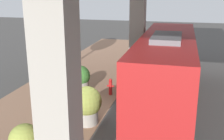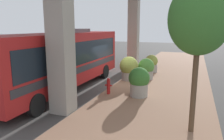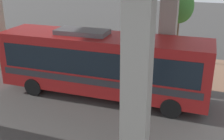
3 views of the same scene
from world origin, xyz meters
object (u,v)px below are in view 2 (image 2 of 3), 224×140
bus (62,57)px  street_tree_near (199,19)px  planter_middle (129,68)px  planter_back (151,64)px  fire_hydrant (108,86)px  planter_front (146,69)px  planter_extra (139,82)px

bus → street_tree_near: size_ratio=2.13×
bus → planter_middle: bus is taller
planter_back → fire_hydrant: bearing=81.1°
planter_front → bus: bearing=45.6°
planter_front → planter_extra: bearing=96.7°
bus → street_tree_near: street_tree_near is taller
bus → fire_hydrant: bearing=-179.5°
fire_hydrant → street_tree_near: (-4.52, 3.13, 3.55)m
planter_back → street_tree_near: bearing=108.7°
planter_back → planter_extra: (-0.62, 6.77, 0.10)m
fire_hydrant → planter_extra: 1.76m
bus → planter_back: 8.21m
planter_back → street_tree_near: street_tree_near is taller
fire_hydrant → street_tree_near: 6.54m
planter_front → planter_middle: planter_middle is taller
street_tree_near → fire_hydrant: bearing=-34.7°
planter_middle → planter_back: (-0.97, -3.37, -0.15)m
bus → planter_extra: bearing=-177.0°
bus → street_tree_near: bearing=157.6°
planter_front → planter_extra: size_ratio=0.95×
planter_front → planter_middle: bearing=31.4°
planter_back → planter_extra: size_ratio=0.91×
bus → fire_hydrant: 3.35m
fire_hydrant → planter_front: (-1.23, -4.29, 0.30)m
planter_middle → planter_extra: planter_middle is taller
planter_middle → street_tree_near: (-4.39, 6.75, 3.14)m
fire_hydrant → planter_middle: size_ratio=0.55×
street_tree_near → planter_back: bearing=-71.3°
bus → planter_extra: size_ratio=6.92×
fire_hydrant → planter_middle: (-0.12, -3.62, 0.40)m
bus → planter_extra: 4.85m
planter_front → planter_middle: 1.30m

